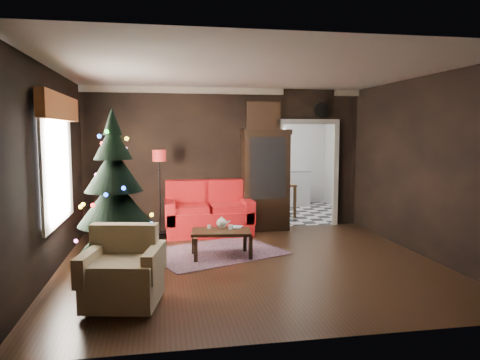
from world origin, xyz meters
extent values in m
plane|color=black|center=(0.00, 0.00, 0.00)|extent=(5.50, 5.50, 0.00)
plane|color=white|center=(0.00, 0.00, 2.80)|extent=(5.50, 5.50, 0.00)
plane|color=black|center=(0.00, 2.50, 1.40)|extent=(5.50, 0.00, 5.50)
plane|color=black|center=(0.00, -2.50, 1.40)|extent=(5.50, 0.00, 5.50)
plane|color=black|center=(-2.75, 0.00, 1.40)|extent=(0.00, 5.50, 5.50)
plane|color=black|center=(2.75, 0.00, 1.40)|extent=(0.00, 5.50, 5.50)
cube|color=white|center=(-2.71, 0.20, 1.45)|extent=(0.05, 1.60, 1.40)
cube|color=brown|center=(-2.63, 0.20, 2.27)|extent=(0.12, 2.10, 0.35)
plane|color=white|center=(1.70, 4.00, 0.00)|extent=(3.00, 3.00, 0.00)
cube|color=white|center=(1.70, 5.45, 1.70)|extent=(0.70, 0.06, 0.70)
cube|color=#523D4B|center=(-0.43, 0.70, 0.01)|extent=(2.42, 2.12, 0.01)
cylinder|color=white|center=(-0.54, 0.63, 0.45)|extent=(0.07, 0.07, 0.05)
cylinder|color=white|center=(-0.22, 0.51, 0.45)|extent=(0.08, 0.08, 0.06)
imported|color=gray|center=(-0.17, 0.64, 0.52)|extent=(0.14, 0.07, 0.20)
cylinder|color=silver|center=(1.95, 2.45, 2.38)|extent=(0.32, 0.32, 0.06)
cube|color=#9F6335|center=(0.75, 2.46, 2.25)|extent=(0.62, 0.05, 0.52)
cube|color=silver|center=(1.70, 5.20, 0.45)|extent=(1.80, 0.60, 0.90)
camera|label=1|loc=(-1.28, -6.32, 1.92)|focal=33.55mm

